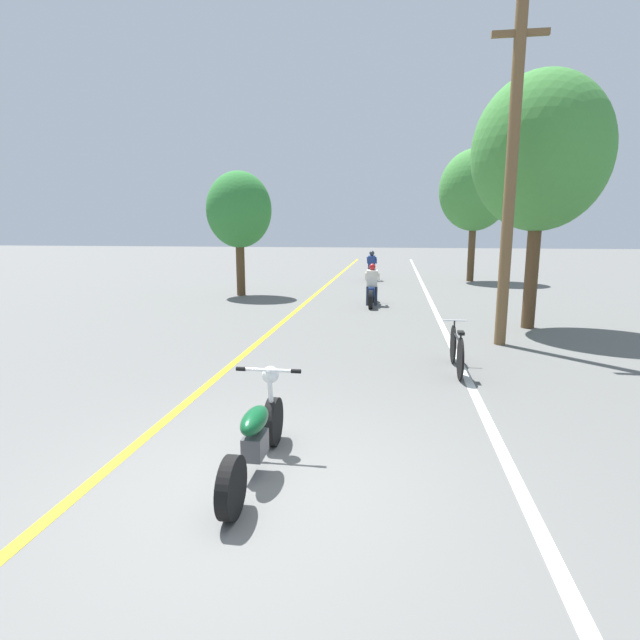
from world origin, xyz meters
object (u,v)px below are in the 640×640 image
motorcycle_foreground (256,436)px  utility_pole (511,178)px  roadside_tree_right_near (541,153)px  motorcycle_rider_lead (372,290)px  roadside_tree_right_far (475,191)px  bicycle_parked (457,350)px  motorcycle_rider_far (372,269)px  roadside_tree_left (239,211)px

motorcycle_foreground → utility_pole: bearing=60.2°
roadside_tree_right_near → motorcycle_rider_lead: roadside_tree_right_near is taller
roadside_tree_right_near → roadside_tree_right_far: bearing=89.1°
motorcycle_rider_lead → bicycle_parked: 7.68m
roadside_tree_right_near → bicycle_parked: 6.21m
roadside_tree_right_far → motorcycle_rider_far: 5.95m
motorcycle_rider_lead → motorcycle_rider_far: bearing=92.7°
bicycle_parked → utility_pole: bearing=62.1°
motorcycle_foreground → motorcycle_rider_far: 19.45m
roadside_tree_left → motorcycle_foreground: size_ratio=2.17×
roadside_tree_right_far → motorcycle_rider_lead: (-4.29, -8.24, -3.69)m
motorcycle_rider_far → utility_pole: bearing=-75.3°
motorcycle_foreground → bicycle_parked: (2.49, 4.18, -0.02)m
utility_pole → motorcycle_rider_far: utility_pole is taller
utility_pole → bicycle_parked: bearing=-117.9°
motorcycle_rider_far → roadside_tree_left: bearing=-127.3°
utility_pole → roadside_tree_right_near: 2.39m
roadside_tree_right_near → motorcycle_rider_lead: 6.42m
roadside_tree_right_near → roadside_tree_left: bearing=151.6°
motorcycle_rider_lead → bicycle_parked: motorcycle_rider_lead is taller
roadside_tree_left → motorcycle_foreground: (4.34, -13.38, -2.72)m
roadside_tree_left → bicycle_parked: bearing=-53.4°
roadside_tree_right_far → motorcycle_rider_far: (-4.67, -0.43, -3.66)m
motorcycle_foreground → motorcycle_rider_lead: bearing=86.8°
utility_pole → motorcycle_foreground: bearing=-119.8°
utility_pole → roadside_tree_right_near: utility_pole is taller
utility_pole → roadside_tree_right_far: utility_pole is taller
roadside_tree_right_near → bicycle_parked: size_ratio=3.44×
roadside_tree_right_far → bicycle_parked: (-2.45, -15.69, -3.82)m
motorcycle_foreground → motorcycle_rider_lead: 11.65m
roadside_tree_right_near → motorcycle_rider_lead: bearing=142.3°
bicycle_parked → roadside_tree_left: bearing=126.6°
roadside_tree_left → motorcycle_foreground: roadside_tree_left is taller
motorcycle_rider_far → bicycle_parked: motorcycle_rider_far is taller
roadside_tree_right_far → motorcycle_foreground: size_ratio=2.91×
motorcycle_rider_lead → motorcycle_rider_far: motorcycle_rider_far is taller
roadside_tree_right_near → motorcycle_rider_lead: size_ratio=2.90×
utility_pole → motorcycle_foreground: 8.06m
motorcycle_rider_lead → bicycle_parked: size_ratio=1.19×
roadside_tree_right_near → utility_pole: bearing=-118.1°
utility_pole → bicycle_parked: (-1.20, -2.27, -3.15)m
motorcycle_rider_far → bicycle_parked: bearing=-81.7°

